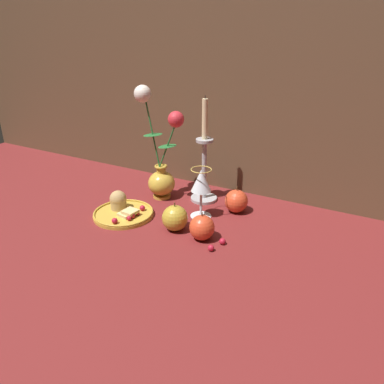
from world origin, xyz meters
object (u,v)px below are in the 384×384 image
object	(u,v)px
apple_beside_vase	(202,228)
apple_at_table_edge	(236,201)
wine_glass	(201,183)
plate_with_pastries	(122,210)
vase	(160,162)
candlestick	(204,167)
apple_near_glass	(175,218)

from	to	relation	value
apple_beside_vase	apple_at_table_edge	bearing A→B (deg)	85.00
wine_glass	plate_with_pastries	bearing A→B (deg)	-153.57
wine_glass	apple_beside_vase	bearing A→B (deg)	-61.36
vase	plate_with_pastries	bearing A→B (deg)	-101.60
wine_glass	apple_at_table_edge	world-z (taller)	wine_glass
wine_glass	apple_at_table_edge	bearing A→B (deg)	44.74
candlestick	apple_beside_vase	world-z (taller)	candlestick
vase	apple_beside_vase	xyz separation A→B (m)	(0.26, -0.19, -0.10)
vase	candlestick	xyz separation A→B (m)	(0.14, 0.05, -0.01)
plate_with_pastries	apple_near_glass	distance (m)	0.20
apple_beside_vase	apple_near_glass	world-z (taller)	apple_near_glass
vase	wine_glass	bearing A→B (deg)	-18.16
plate_with_pastries	apple_near_glass	world-z (taller)	apple_near_glass
candlestick	apple_near_glass	distance (m)	0.25
vase	wine_glass	distance (m)	0.20
plate_with_pastries	wine_glass	world-z (taller)	wine_glass
candlestick	vase	bearing A→B (deg)	-159.10
vase	apple_near_glass	size ratio (longest dim) A/B	4.33
wine_glass	candlestick	distance (m)	0.13
apple_near_glass	plate_with_pastries	bearing A→B (deg)	179.51
candlestick	apple_at_table_edge	xyz separation A→B (m)	(0.14, -0.03, -0.09)
vase	wine_glass	xyz separation A→B (m)	(0.19, -0.06, -0.02)
wine_glass	apple_at_table_edge	distance (m)	0.15
apple_at_table_edge	wine_glass	bearing A→B (deg)	-135.26
apple_at_table_edge	apple_near_glass	bearing A→B (deg)	-119.55
candlestick	apple_beside_vase	size ratio (longest dim) A/B	4.24
plate_with_pastries	apple_beside_vase	distance (m)	0.30
apple_beside_vase	wine_glass	bearing A→B (deg)	118.64
vase	plate_with_pastries	size ratio (longest dim) A/B	2.01
vase	plate_with_pastries	world-z (taller)	vase
vase	plate_with_pastries	distance (m)	0.21
wine_glass	candlestick	size ratio (longest dim) A/B	0.45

